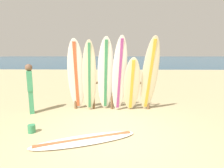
{
  "coord_description": "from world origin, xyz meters",
  "views": [
    {
      "loc": [
        0.09,
        -3.88,
        2.02
      ],
      "look_at": [
        -0.05,
        2.78,
        0.87
      ],
      "focal_mm": 28.99,
      "sensor_mm": 36.0,
      "label": 1
    }
  ],
  "objects": [
    {
      "name": "surfboard_leaning_right",
      "position": [
        1.21,
        2.07,
        1.27
      ],
      "size": [
        0.64,
        1.01,
        2.55
      ],
      "color": "beige",
      "rests_on": "ground"
    },
    {
      "name": "surfboard_leaning_left",
      "position": [
        -0.8,
        2.1,
        1.22
      ],
      "size": [
        0.58,
        0.7,
        2.44
      ],
      "color": "beige",
      "rests_on": "ground"
    },
    {
      "name": "surfboard_leaning_center_left",
      "position": [
        -0.26,
        2.2,
        1.27
      ],
      "size": [
        0.65,
        0.83,
        2.54
      ],
      "color": "white",
      "rests_on": "ground"
    },
    {
      "name": "beachgoer_standing",
      "position": [
        -2.75,
        1.93,
        0.91
      ],
      "size": [
        0.27,
        0.31,
        1.66
      ],
      "color": "#3F9966",
      "rests_on": "ground"
    },
    {
      "name": "sand_bucket",
      "position": [
        -2.06,
        0.43,
        0.1
      ],
      "size": [
        0.19,
        0.19,
        0.21
      ],
      "primitive_type": "cylinder",
      "color": "#388C59",
      "rests_on": "ground"
    },
    {
      "name": "ground_plane",
      "position": [
        0.0,
        0.0,
        0.0
      ],
      "size": [
        120.0,
        120.0,
        0.0
      ],
      "primitive_type": "plane",
      "color": "tan"
    },
    {
      "name": "surfboard_rack",
      "position": [
        -0.05,
        2.48,
        0.67
      ],
      "size": [
        2.75,
        0.09,
        1.11
      ],
      "color": "brown",
      "rests_on": "ground"
    },
    {
      "name": "surfboard_leaning_center",
      "position": [
        0.21,
        2.04,
        1.28
      ],
      "size": [
        0.63,
        0.82,
        2.56
      ],
      "color": "white",
      "rests_on": "ground"
    },
    {
      "name": "ocean_water",
      "position": [
        0.0,
        58.0,
        0.0
      ],
      "size": [
        120.0,
        80.0,
        0.01
      ],
      "primitive_type": "cube",
      "color": "navy",
      "rests_on": "ground"
    },
    {
      "name": "surfboard_lying_on_sand",
      "position": [
        -0.62,
        0.0,
        0.04
      ],
      "size": [
        2.48,
        1.34,
        0.08
      ],
      "color": "white",
      "rests_on": "ground"
    },
    {
      "name": "small_boat_offshore",
      "position": [
        -0.31,
        31.42,
        0.26
      ],
      "size": [
        1.99,
        2.57,
        0.71
      ],
      "color": "#B22D28",
      "rests_on": "ocean_water"
    },
    {
      "name": "surfboard_leaning_center_right",
      "position": [
        0.62,
        2.07,
        0.95
      ],
      "size": [
        0.58,
        0.84,
        1.9
      ],
      "color": "beige",
      "rests_on": "ground"
    },
    {
      "name": "surfboard_leaning_far_left",
      "position": [
        -1.26,
        2.22,
        1.24
      ],
      "size": [
        0.64,
        0.78,
        2.48
      ],
      "color": "white",
      "rests_on": "ground"
    }
  ]
}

